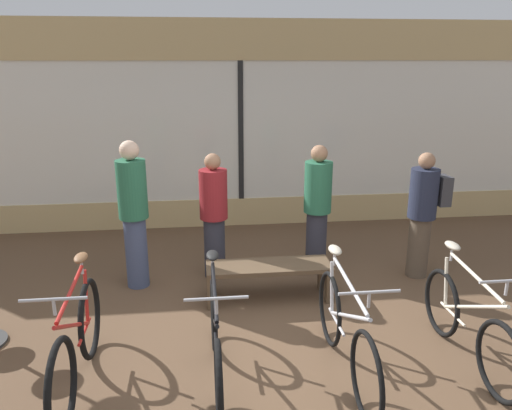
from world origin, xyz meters
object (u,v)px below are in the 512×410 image
(bicycle_left, at_px, (216,340))
(customer_near_rack, at_px, (134,212))
(bicycle_far_right, at_px, (467,324))
(customer_near_bench, at_px, (317,207))
(customer_mid_floor, at_px, (423,211))
(bicycle_right, at_px, (345,333))
(display_bench, at_px, (269,270))
(bicycle_far_left, at_px, (77,344))
(customer_by_window, at_px, (214,214))

(bicycle_left, distance_m, customer_near_rack, 2.19)
(bicycle_far_right, relative_size, customer_near_rack, 0.94)
(bicycle_far_right, distance_m, customer_near_bench, 2.33)
(customer_mid_floor, bearing_deg, bicycle_right, -128.55)
(bicycle_far_right, relative_size, display_bench, 1.18)
(bicycle_far_left, height_order, display_bench, bicycle_far_left)
(display_bench, xyz_separation_m, customer_mid_floor, (1.96, 0.41, 0.50))
(customer_near_rack, distance_m, customer_near_bench, 2.22)
(bicycle_left, bearing_deg, customer_near_bench, 57.38)
(bicycle_left, relative_size, customer_near_bench, 1.05)
(bicycle_left, bearing_deg, bicycle_right, -3.00)
(bicycle_right, relative_size, bicycle_far_right, 1.07)
(bicycle_far_left, bearing_deg, bicycle_right, -2.04)
(customer_near_rack, xyz_separation_m, customer_near_bench, (2.22, 0.17, -0.07))
(customer_by_window, bearing_deg, customer_mid_floor, -6.20)
(display_bench, bearing_deg, bicycle_far_left, -141.64)
(display_bench, height_order, customer_near_bench, customer_near_bench)
(bicycle_far_left, bearing_deg, customer_mid_floor, 25.91)
(bicycle_right, height_order, display_bench, bicycle_right)
(bicycle_far_left, relative_size, customer_near_rack, 0.98)
(bicycle_far_left, distance_m, customer_mid_floor, 4.18)
(bicycle_far_right, xyz_separation_m, display_bench, (-1.58, 1.42, -0.03))
(customer_mid_floor, bearing_deg, bicycle_left, -144.85)
(customer_near_bench, bearing_deg, display_bench, -135.71)
(customer_near_bench, bearing_deg, customer_by_window, 180.00)
(bicycle_right, relative_size, display_bench, 1.27)
(bicycle_right, distance_m, display_bench, 1.55)
(bicycle_left, xyz_separation_m, bicycle_right, (1.10, -0.06, 0.02))
(bicycle_far_left, height_order, customer_near_bench, customer_near_bench)
(bicycle_far_left, relative_size, customer_mid_floor, 1.10)
(bicycle_right, distance_m, customer_mid_floor, 2.46)
(display_bench, bearing_deg, customer_near_bench, 44.29)
(bicycle_far_right, distance_m, customer_near_rack, 3.69)
(bicycle_far_left, distance_m, customer_near_rack, 2.01)
(bicycle_left, bearing_deg, customer_near_rack, 114.01)
(bicycle_left, height_order, bicycle_far_right, bicycle_left)
(customer_mid_floor, bearing_deg, bicycle_far_right, -101.65)
(bicycle_far_left, xyz_separation_m, customer_by_window, (1.19, 2.09, 0.41))
(customer_near_rack, bearing_deg, display_bench, -18.74)
(bicycle_far_right, xyz_separation_m, customer_by_window, (-2.17, 2.10, 0.44))
(bicycle_left, distance_m, bicycle_far_right, 2.23)
(display_bench, height_order, customer_by_window, customer_by_window)
(bicycle_far_right, height_order, display_bench, bicycle_far_right)
(display_bench, distance_m, customer_by_window, 1.02)
(customer_by_window, bearing_deg, bicycle_far_right, -44.18)
(bicycle_left, distance_m, bicycle_right, 1.10)
(bicycle_left, height_order, customer_mid_floor, customer_mid_floor)
(bicycle_far_right, bearing_deg, customer_near_rack, 148.03)
(bicycle_far_right, xyz_separation_m, customer_mid_floor, (0.38, 1.83, 0.47))
(display_bench, relative_size, customer_near_bench, 0.86)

